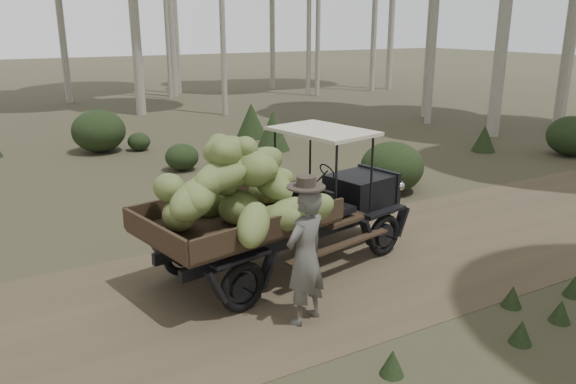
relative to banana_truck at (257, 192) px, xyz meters
name	(u,v)px	position (x,y,z in m)	size (l,w,h in m)	color
ground	(254,290)	(-0.22, -0.30, -1.34)	(120.00, 120.00, 0.00)	#473D2B
dirt_track	(254,290)	(-0.22, -0.30, -1.34)	(70.00, 4.00, 0.01)	brown
banana_truck	(257,192)	(0.00, 0.00, 0.00)	(4.69, 2.69, 2.28)	black
farmer	(305,255)	(-0.04, -1.39, -0.44)	(0.74, 0.61, 1.91)	#54534D
undergrowth	(305,208)	(1.48, 1.11, -0.81)	(22.59, 22.84, 1.30)	#233319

